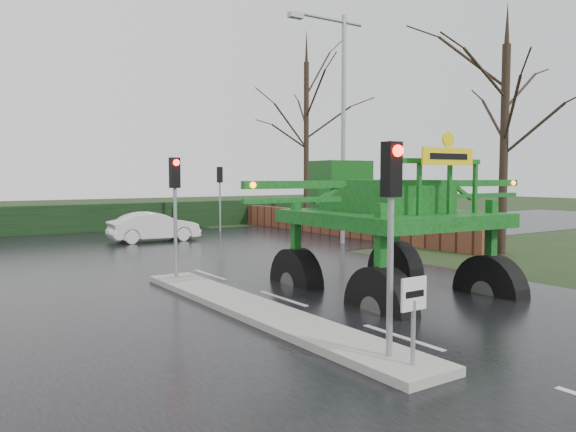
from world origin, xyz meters
TOP-DOWN VIEW (x-y plane):
  - ground at (0.00, 0.00)m, footprint 140.00×140.00m
  - road_main at (0.00, 10.00)m, footprint 14.00×80.00m
  - road_cross at (0.00, 16.00)m, footprint 80.00×12.00m
  - median_island at (-1.30, 3.00)m, footprint 1.20×10.00m
  - hedge_row at (0.00, 24.00)m, footprint 44.00×0.90m
  - brick_wall at (10.50, 16.00)m, footprint 0.40×20.00m
  - keep_left_sign at (-1.30, -1.50)m, footprint 0.50×0.07m
  - traffic_signal_near at (-1.30, -1.01)m, footprint 0.26×0.33m
  - traffic_signal_mid at (-1.30, 7.49)m, footprint 0.26×0.33m
  - traffic_signal_far at (6.50, 20.01)m, footprint 0.26×0.33m
  - street_light_right at (8.19, 12.00)m, footprint 3.85×0.30m
  - tree_right_near at (11.50, 6.00)m, footprint 5.60×5.60m
  - tree_right_far at (13.00, 21.00)m, footprint 7.00×7.00m
  - crop_sprayer at (1.17, 2.03)m, footprint 9.02×5.85m
  - white_sedan at (1.83, 17.50)m, footprint 4.13×1.56m

SIDE VIEW (x-z plane):
  - ground at x=0.00m, z-range 0.00..0.00m
  - white_sedan at x=1.83m, z-range -0.67..0.67m
  - road_main at x=0.00m, z-range -0.01..0.01m
  - road_cross at x=0.00m, z-range 0.00..0.02m
  - median_island at x=-1.30m, z-range 0.01..0.17m
  - brick_wall at x=10.50m, z-range 0.00..1.20m
  - hedge_row at x=0.00m, z-range 0.00..1.50m
  - keep_left_sign at x=-1.30m, z-range 0.38..1.73m
  - crop_sprayer at x=1.17m, z-range -0.14..4.91m
  - traffic_signal_near at x=-1.30m, z-range 0.83..4.35m
  - traffic_signal_mid at x=-1.30m, z-range 0.83..4.35m
  - traffic_signal_far at x=6.50m, z-range 0.83..4.35m
  - tree_right_near at x=11.50m, z-range 0.38..10.02m
  - street_light_right at x=8.19m, z-range 0.99..10.99m
  - tree_right_far at x=13.00m, z-range 0.47..12.52m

